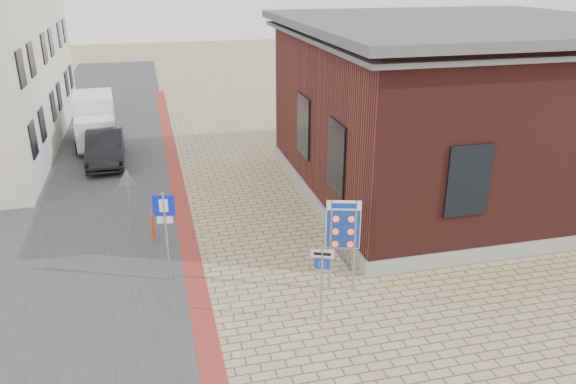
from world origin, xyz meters
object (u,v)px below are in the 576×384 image
essen_sign (322,272)px  bollard (153,228)px  border_sign (343,227)px  parking_sign (165,221)px  sedan (105,147)px  box_truck (95,120)px

essen_sign → bollard: 7.16m
border_sign → parking_sign: size_ratio=0.99×
sedan → box_truck: (-0.58, 3.18, 0.53)m
essen_sign → parking_sign: (-3.71, 3.02, 0.49)m
sedan → box_truck: box_truck is taller
border_sign → essen_sign: border_sign is taller
border_sign → bollard: size_ratio=2.92×
sedan → essen_sign: essen_sign is taller
parking_sign → essen_sign: bearing=-28.0°
sedan → border_sign: bearing=-63.4°
sedan → border_sign: (7.02, -13.36, 1.22)m
parking_sign → bollard: size_ratio=2.94×
box_truck → bollard: size_ratio=5.20×
border_sign → essen_sign: (-1.00, -1.29, -0.55)m
box_truck → border_sign: border_sign is taller
bollard → essen_sign: bearing=-54.6°
box_truck → essen_sign: box_truck is taller
box_truck → bollard: bearing=-82.3°
parking_sign → bollard: (-0.39, 2.76, -1.45)m
essen_sign → parking_sign: 4.81m
border_sign → essen_sign: 1.72m
box_truck → border_sign: bearing=-69.4°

